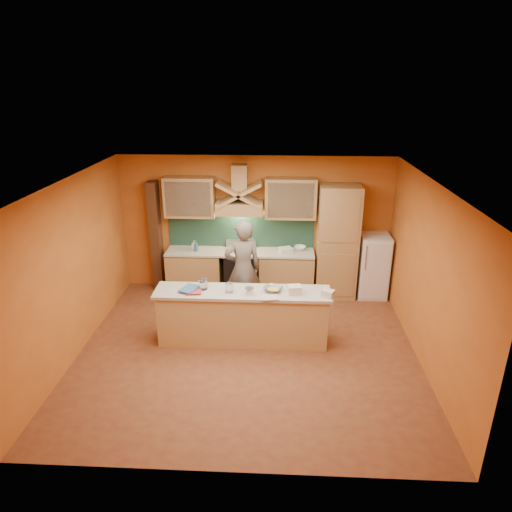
{
  "coord_description": "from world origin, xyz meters",
  "views": [
    {
      "loc": [
        0.47,
        -6.43,
        4.22
      ],
      "look_at": [
        0.09,
        0.9,
        1.33
      ],
      "focal_mm": 32.0,
      "sensor_mm": 36.0,
      "label": 1
    }
  ],
  "objects_px": {
    "fridge": "(373,266)",
    "kitchen_scale": "(249,292)",
    "stove": "(240,272)",
    "person": "(243,269)",
    "mixing_bowl": "(273,289)"
  },
  "relations": [
    {
      "from": "stove",
      "to": "fridge",
      "type": "bearing_deg",
      "value": 0.0
    },
    {
      "from": "fridge",
      "to": "kitchen_scale",
      "type": "height_order",
      "value": "fridge"
    },
    {
      "from": "stove",
      "to": "mixing_bowl",
      "type": "distance_m",
      "value": 2.07
    },
    {
      "from": "mixing_bowl",
      "to": "person",
      "type": "bearing_deg",
      "value": 121.8
    },
    {
      "from": "kitchen_scale",
      "to": "stove",
      "type": "bearing_deg",
      "value": 97.8
    },
    {
      "from": "person",
      "to": "mixing_bowl",
      "type": "relative_size",
      "value": 6.37
    },
    {
      "from": "stove",
      "to": "kitchen_scale",
      "type": "height_order",
      "value": "kitchen_scale"
    },
    {
      "from": "person",
      "to": "mixing_bowl",
      "type": "distance_m",
      "value": 1.08
    },
    {
      "from": "stove",
      "to": "kitchen_scale",
      "type": "relative_size",
      "value": 8.51
    },
    {
      "from": "person",
      "to": "fridge",
      "type": "bearing_deg",
      "value": -176.66
    },
    {
      "from": "person",
      "to": "stove",
      "type": "bearing_deg",
      "value": -99.21
    },
    {
      "from": "fridge",
      "to": "person",
      "type": "bearing_deg",
      "value": -159.54
    },
    {
      "from": "stove",
      "to": "fridge",
      "type": "relative_size",
      "value": 0.69
    },
    {
      "from": "stove",
      "to": "fridge",
      "type": "xyz_separation_m",
      "value": [
        2.7,
        0.0,
        0.2
      ]
    },
    {
      "from": "fridge",
      "to": "mixing_bowl",
      "type": "height_order",
      "value": "fridge"
    }
  ]
}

